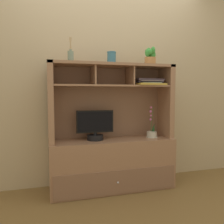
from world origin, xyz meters
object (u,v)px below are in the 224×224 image
tv_monitor (95,127)px  magazine_stack_left (149,82)px  potted_orchid (152,133)px  potted_succulent (150,57)px  ceramic_vase (112,58)px  diffuser_bottle (71,56)px  media_console (112,151)px

tv_monitor → magazine_stack_left: 0.82m
tv_monitor → potted_orchid: (0.69, -0.03, -0.10)m
magazine_stack_left → potted_succulent: (0.03, 0.03, 0.30)m
tv_monitor → ceramic_vase: ceramic_vase is taller
potted_orchid → ceramic_vase: (-0.49, 0.05, 0.88)m
potted_succulent → ceramic_vase: size_ratio=1.49×
magazine_stack_left → diffuser_bottle: size_ratio=1.34×
magazine_stack_left → potted_succulent: size_ratio=1.74×
media_console → tv_monitor: 0.35m
potted_succulent → diffuser_bottle: bearing=178.8°
magazine_stack_left → media_console: bearing=172.7°
tv_monitor → potted_succulent: size_ratio=2.01×
tv_monitor → diffuser_bottle: (-0.26, 0.00, 0.78)m
diffuser_bottle → potted_succulent: diffuser_bottle is taller
media_console → tv_monitor: (-0.20, -0.01, 0.29)m
potted_orchid → magazine_stack_left: 0.61m
media_console → diffuser_bottle: size_ratio=5.32×
magazine_stack_left → ceramic_vase: (-0.44, 0.07, 0.27)m
tv_monitor → magazine_stack_left: bearing=-4.3°
magazine_stack_left → diffuser_bottle: 0.94m
media_console → ceramic_vase: (0.00, 0.01, 1.08)m
potted_orchid → magazine_stack_left: bearing=-159.5°
potted_orchid → potted_succulent: potted_succulent is taller
ceramic_vase → diffuser_bottle: bearing=-177.8°
media_console → magazine_stack_left: (0.44, -0.06, 0.81)m
media_console → tv_monitor: bearing=-177.6°
media_console → diffuser_bottle: 1.17m
tv_monitor → potted_orchid: bearing=-2.3°
media_console → ceramic_vase: size_ratio=10.25×
diffuser_bottle → potted_succulent: bearing=-1.2°
media_console → magazine_stack_left: 0.92m
magazine_stack_left → potted_orchid: bearing=20.5°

